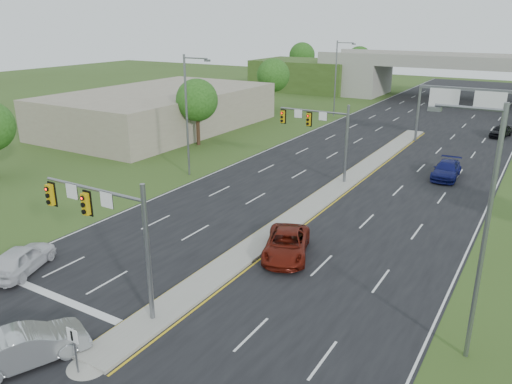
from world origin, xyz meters
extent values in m
plane|color=#344C1B|center=(0.00, 0.00, 0.00)|extent=(240.00, 240.00, 0.00)
cube|color=black|center=(0.00, 35.00, 0.01)|extent=(24.00, 160.00, 0.02)
cube|color=gray|center=(0.00, 23.00, 0.10)|extent=(2.00, 54.00, 0.16)
cone|color=gray|center=(0.00, -4.00, 0.10)|extent=(2.00, 2.00, 0.16)
cube|color=gold|center=(-1.15, 23.00, 0.03)|extent=(0.12, 54.00, 0.01)
cube|color=gold|center=(1.15, 23.00, 0.03)|extent=(0.12, 54.00, 0.01)
cube|color=silver|center=(-11.80, 35.00, 0.03)|extent=(0.12, 160.00, 0.01)
cube|color=silver|center=(11.80, 35.00, 0.03)|extent=(0.12, 160.00, 0.01)
cube|color=silver|center=(-6.50, -1.00, 0.03)|extent=(10.50, 0.50, 0.01)
cylinder|color=slate|center=(0.00, 0.00, 3.50)|extent=(0.24, 0.24, 7.00)
cylinder|color=slate|center=(-3.25, 0.00, 6.20)|extent=(6.50, 0.16, 0.16)
cube|color=#C7A20C|center=(-3.58, -0.25, 5.45)|extent=(0.35, 0.25, 1.10)
cube|color=#C7A20C|center=(-6.17, -0.25, 5.45)|extent=(0.35, 0.25, 1.10)
cube|color=black|center=(-3.58, -0.11, 5.45)|extent=(0.55, 0.04, 1.30)
cube|color=black|center=(-6.17, -0.11, 5.45)|extent=(0.55, 0.04, 1.30)
sphere|color=#FF0C05|center=(-3.58, -0.38, 5.80)|extent=(0.20, 0.20, 0.20)
sphere|color=#FF0C05|center=(-6.17, -0.38, 5.80)|extent=(0.20, 0.20, 0.20)
cube|color=white|center=(-4.68, -0.10, 5.85)|extent=(0.75, 0.04, 0.75)
cube|color=white|center=(-2.27, -0.10, 5.85)|extent=(0.75, 0.04, 0.75)
cylinder|color=slate|center=(0.00, 25.00, 3.50)|extent=(0.24, 0.24, 7.00)
cylinder|color=slate|center=(-3.25, 25.00, 6.20)|extent=(6.50, 0.16, 0.16)
cube|color=#C7A20C|center=(-3.58, 24.75, 5.45)|extent=(0.35, 0.25, 1.10)
cube|color=#C7A20C|center=(-6.17, 24.75, 5.45)|extent=(0.35, 0.25, 1.10)
cube|color=black|center=(-3.58, 24.89, 5.45)|extent=(0.55, 0.04, 1.30)
cube|color=black|center=(-6.17, 24.89, 5.45)|extent=(0.55, 0.04, 1.30)
sphere|color=#FF0C05|center=(-3.58, 24.62, 5.80)|extent=(0.20, 0.20, 0.20)
sphere|color=#FF0C05|center=(-6.17, 24.62, 5.80)|extent=(0.20, 0.20, 0.20)
cube|color=white|center=(-4.68, 24.90, 5.85)|extent=(0.75, 0.04, 0.75)
cube|color=white|center=(-2.27, 24.90, 5.85)|extent=(0.75, 0.04, 0.75)
cylinder|color=slate|center=(0.00, -4.50, 1.10)|extent=(0.08, 0.08, 2.20)
cube|color=white|center=(0.00, -4.55, 1.90)|extent=(0.60, 0.04, 0.60)
cube|color=black|center=(0.00, -4.58, 1.90)|extent=(0.10, 0.02, 0.45)
cylinder|color=slate|center=(1.20, 45.00, 3.30)|extent=(0.28, 0.28, 6.60)
cube|color=slate|center=(6.85, 45.00, 6.50)|extent=(11.50, 0.35, 0.35)
cube|color=#0C5624|center=(4.00, 44.80, 5.40)|extent=(3.20, 0.08, 2.00)
cube|color=#0C5624|center=(8.80, 44.80, 5.40)|extent=(3.20, 0.08, 2.00)
cube|color=silver|center=(4.00, 44.75, 5.40)|extent=(3.30, 0.03, 2.10)
cube|color=silver|center=(8.80, 44.75, 5.40)|extent=(3.30, 0.03, 2.10)
cube|color=gray|center=(-17.00, 80.00, 3.00)|extent=(6.00, 12.00, 6.00)
cube|color=#344C1B|center=(-30.00, 80.00, 3.00)|extent=(20.00, 14.00, 6.00)
cube|color=gray|center=(0.00, 80.00, 6.60)|extent=(50.00, 12.00, 1.20)
cube|color=gray|center=(0.00, 74.20, 7.65)|extent=(50.00, 0.40, 0.90)
cube|color=gray|center=(0.00, 85.80, 7.65)|extent=(50.00, 0.40, 0.90)
cylinder|color=slate|center=(-13.50, 20.00, 5.50)|extent=(0.20, 0.20, 11.00)
cylinder|color=slate|center=(-12.25, 20.00, 10.70)|extent=(2.50, 0.12, 0.12)
cube|color=slate|center=(-11.00, 20.00, 10.55)|extent=(0.50, 0.25, 0.18)
cylinder|color=slate|center=(-13.50, 55.00, 5.50)|extent=(0.20, 0.20, 11.00)
cylinder|color=slate|center=(-12.25, 55.00, 10.70)|extent=(2.50, 0.12, 0.12)
cube|color=slate|center=(-11.00, 55.00, 10.55)|extent=(0.50, 0.25, 0.18)
cylinder|color=slate|center=(13.50, 5.00, 5.50)|extent=(0.20, 0.20, 11.00)
cylinder|color=slate|center=(12.25, 5.00, 10.70)|extent=(2.50, 0.12, 0.12)
cube|color=slate|center=(11.00, 5.00, 10.55)|extent=(0.50, 0.25, 0.18)
cylinder|color=#382316|center=(-20.00, 30.00, 2.00)|extent=(0.44, 0.44, 4.00)
sphere|color=#1D4512|center=(-20.00, 30.00, 5.20)|extent=(4.80, 4.80, 4.80)
cylinder|color=#382316|center=(-24.00, 55.00, 2.12)|extent=(0.44, 0.44, 4.25)
sphere|color=#1D4512|center=(-24.00, 55.00, 5.53)|extent=(5.20, 5.20, 5.20)
cylinder|color=#382316|center=(-38.00, 94.00, 2.25)|extent=(0.44, 0.44, 4.50)
sphere|color=#1D4512|center=(-38.00, 94.00, 5.85)|extent=(6.00, 6.00, 6.00)
cylinder|color=#382316|center=(-24.00, 94.00, 2.12)|extent=(0.44, 0.44, 4.25)
sphere|color=#1D4512|center=(-24.00, 94.00, 5.53)|extent=(5.60, 5.60, 5.60)
cube|color=gray|center=(-30.00, 35.00, 2.50)|extent=(18.00, 30.00, 5.00)
imported|color=silver|center=(-9.85, -0.10, 0.83)|extent=(3.47, 5.10, 1.61)
imported|color=#9A9EA1|center=(-2.37, -5.10, 0.83)|extent=(3.51, 5.23, 1.63)
imported|color=#5B1209|center=(2.27, 9.59, 0.79)|extent=(4.38, 6.08, 1.54)
imported|color=#0D1253|center=(7.44, 31.37, 0.79)|extent=(2.37, 5.38, 1.54)
imported|color=black|center=(9.77, 52.61, 0.77)|extent=(2.59, 4.65, 1.49)
camera|label=1|loc=(15.03, -15.28, 13.85)|focal=35.00mm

